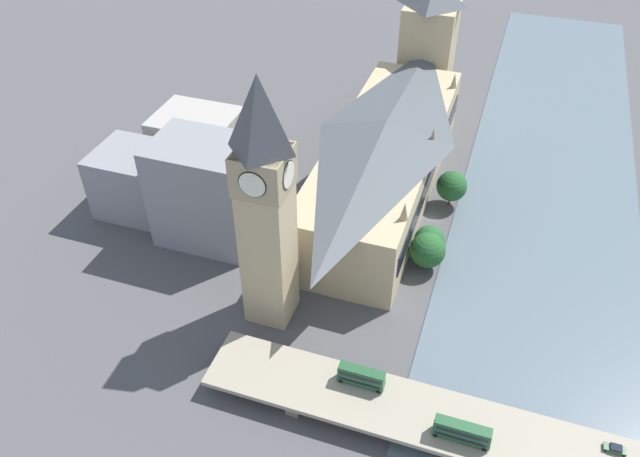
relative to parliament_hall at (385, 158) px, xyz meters
The scene contains 15 objects.
ground_plane 23.54m from the parliament_hall, 155.78° to the left, with size 600.00×600.00×0.00m, color #4C4C4F.
river_water 52.88m from the parliament_hall, behind, with size 53.66×360.00×0.30m, color slate.
parliament_hall is the anchor object (origin of this frame).
clock_tower 63.92m from the parliament_hall, 76.71° to the left, with size 11.93×11.93×65.74m.
victoria_tower 63.36m from the parliament_hall, 89.95° to the right, with size 18.60×18.60×51.35m.
road_bridge 94.87m from the parliament_hall, 122.42° to the left, with size 139.33×15.53×4.76m.
double_decker_bus_lead 91.26m from the parliament_hall, 114.25° to the left, with size 11.62×2.60×4.75m.
double_decker_bus_rear 78.09m from the parliament_hall, 100.76° to the left, with size 10.43×2.62×4.74m.
car_northbound_lead 101.41m from the parliament_hall, 131.48° to the left, with size 4.31×1.86×1.35m.
city_block_west 73.66m from the parliament_hall, 25.01° to the left, with size 26.21×20.11×19.89m.
city_block_center 60.48m from the parliament_hall, ahead, with size 25.44×20.94×21.20m.
city_block_east 55.35m from the parliament_hall, 40.29° to the left, with size 27.61×20.51×30.80m.
tree_embankment_near 22.20m from the parliament_hall, behind, with size 9.35×9.35×11.76m.
tree_embankment_mid 36.55m from the parliament_hall, 123.89° to the left, with size 9.80×9.80×11.13m.
tree_embankment_far 32.99m from the parliament_hall, 127.55° to the left, with size 8.53×8.53×10.34m.
Camera 1 is at (-15.17, 150.60, 118.45)m, focal length 35.00 mm.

